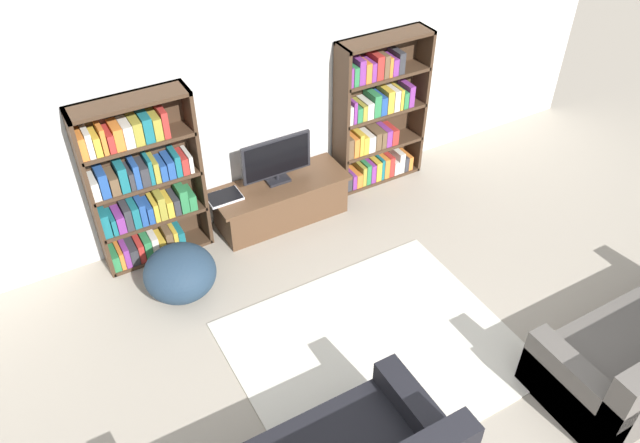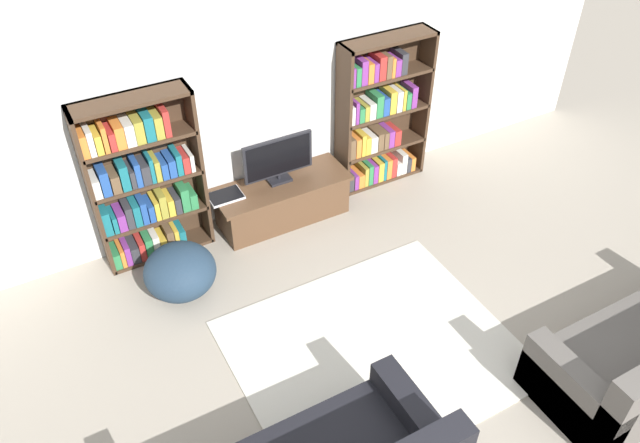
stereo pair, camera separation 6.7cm
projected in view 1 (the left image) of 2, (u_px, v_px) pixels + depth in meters
wall_back at (249, 99)px, 6.04m from camera, size 8.80×0.06×2.60m
bookshelf_left at (142, 185)px, 5.76m from camera, size 1.04×0.30×1.71m
bookshelf_right at (376, 116)px, 6.76m from camera, size 1.04×0.30×1.71m
tv_stand at (281, 201)px, 6.55m from camera, size 1.43×0.54×0.45m
television at (277, 160)px, 6.27m from camera, size 0.75×0.16×0.50m
laptop at (224, 197)px, 6.21m from camera, size 0.34×0.24×0.03m
area_rug at (376, 349)px, 5.31m from camera, size 2.30×1.95×0.02m
beanbag_ottoman at (180, 273)px, 5.69m from camera, size 0.66×0.66×0.49m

